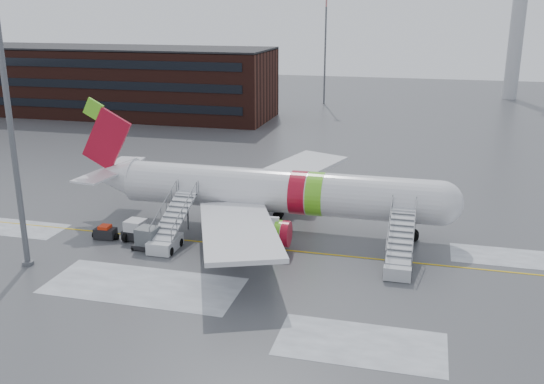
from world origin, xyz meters
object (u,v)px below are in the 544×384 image
(uld_container, at_px, (148,239))
(airstair_fwd, at_px, (399,257))
(baggage_tractor, at_px, (105,233))
(light_mast_near, at_px, (7,98))
(airstair_aft, at_px, (169,234))
(airliner, at_px, (267,191))
(pushback_tug, at_px, (139,231))

(uld_container, bearing_deg, airstair_fwd, 2.51)
(baggage_tractor, bearing_deg, light_mast_near, -115.39)
(airstair_fwd, relative_size, airstair_aft, 1.00)
(uld_container, distance_m, baggage_tractor, 4.71)
(airliner, relative_size, uld_container, 14.68)
(airliner, bearing_deg, baggage_tractor, -153.93)
(light_mast_near, bearing_deg, airstair_fwd, 12.52)
(pushback_tug, bearing_deg, airstair_fwd, -1.94)
(airstair_fwd, distance_m, uld_container, 20.31)
(light_mast_near, bearing_deg, uld_container, 34.84)
(airstair_fwd, height_order, airstair_aft, same)
(pushback_tug, xyz_separation_m, light_mast_near, (-6.07, -6.93, 12.12))
(uld_container, xyz_separation_m, baggage_tractor, (-4.55, 1.17, -0.35))
(pushback_tug, height_order, light_mast_near, light_mast_near)
(baggage_tractor, distance_m, light_mast_near, 14.31)
(airliner, xyz_separation_m, pushback_tug, (-9.78, -5.80, -2.64))
(airstair_aft, bearing_deg, airstair_fwd, 0.00)
(airstair_aft, height_order, light_mast_near, light_mast_near)
(airliner, distance_m, light_mast_near, 22.44)
(airstair_aft, bearing_deg, light_mast_near, -145.77)
(airstair_fwd, distance_m, airstair_aft, 18.81)
(airstair_fwd, height_order, pushback_tug, airstair_fwd)
(baggage_tractor, bearing_deg, uld_container, -14.41)
(baggage_tractor, bearing_deg, airstair_fwd, -0.65)
(airstair_fwd, xyz_separation_m, airstair_aft, (-18.81, 0.00, 0.00))
(airstair_aft, relative_size, baggage_tractor, 3.28)
(airliner, xyz_separation_m, uld_container, (-8.23, -7.42, -2.56))
(uld_container, bearing_deg, light_mast_near, -145.16)
(airstair_fwd, bearing_deg, baggage_tractor, 179.35)
(baggage_tractor, bearing_deg, pushback_tug, 8.65)
(airstair_aft, relative_size, pushback_tug, 2.41)
(airstair_fwd, xyz_separation_m, pushback_tug, (-21.84, 0.74, -0.29))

